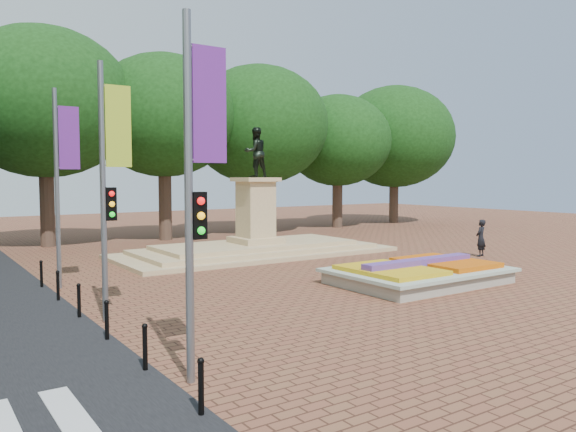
# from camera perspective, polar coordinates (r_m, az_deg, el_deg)

# --- Properties ---
(ground) EXTENTS (90.00, 90.00, 0.00)m
(ground) POSITION_cam_1_polar(r_m,az_deg,el_deg) (22.18, 7.52, -6.25)
(ground) COLOR brown
(ground) RESTS_ON ground
(flower_bed) EXTENTS (6.30, 4.30, 0.91)m
(flower_bed) POSITION_cam_1_polar(r_m,az_deg,el_deg) (21.43, 13.18, -5.66)
(flower_bed) COLOR gray
(flower_bed) RESTS_ON ground
(monument) EXTENTS (14.00, 6.00, 6.40)m
(monument) POSITION_cam_1_polar(r_m,az_deg,el_deg) (28.45, -3.29, -2.16)
(monument) COLOR tan
(monument) RESTS_ON ground
(tree_row_back) EXTENTS (44.80, 8.80, 10.43)m
(tree_row_back) POSITION_cam_1_polar(r_m,az_deg,el_deg) (38.29, -8.12, 8.06)
(tree_row_back) COLOR #3A281F
(tree_row_back) RESTS_ON ground
(banner_poles) EXTENTS (0.88, 11.17, 7.00)m
(banner_poles) POSITION_cam_1_polar(r_m,az_deg,el_deg) (15.59, -17.55, 3.60)
(banner_poles) COLOR slate
(banner_poles) RESTS_ON ground
(bollard_row) EXTENTS (0.12, 13.12, 0.98)m
(bollard_row) POSITION_cam_1_polar(r_m,az_deg,el_deg) (15.61, -19.30, -8.83)
(bollard_row) COLOR black
(bollard_row) RESTS_ON ground
(pedestrian) EXTENTS (0.76, 0.61, 1.83)m
(pedestrian) POSITION_cam_1_polar(r_m,az_deg,el_deg) (29.34, 18.99, -2.12)
(pedestrian) COLOR black
(pedestrian) RESTS_ON ground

